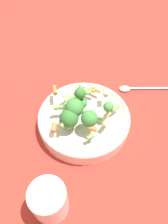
% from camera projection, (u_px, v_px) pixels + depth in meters
% --- Properties ---
extents(ground_plane, '(3.00, 3.00, 0.00)m').
position_uv_depth(ground_plane, '(84.00, 124.00, 0.62)').
color(ground_plane, '#B72D23').
extents(bowl, '(0.25, 0.25, 0.04)m').
position_uv_depth(bowl, '(84.00, 119.00, 0.60)').
color(bowl, beige).
rests_on(bowl, ground_plane).
extents(pasta_salad, '(0.19, 0.19, 0.07)m').
position_uv_depth(pasta_salad, '(79.00, 110.00, 0.55)').
color(pasta_salad, '#8CB766').
rests_on(pasta_salad, bowl).
extents(cup, '(0.08, 0.08, 0.09)m').
position_uv_depth(cup, '(49.00, 200.00, 0.45)').
color(cup, silver).
rests_on(cup, ground_plane).
extents(spoon, '(0.15, 0.14, 0.01)m').
position_uv_depth(spoon, '(137.00, 88.00, 0.70)').
color(spoon, silver).
rests_on(spoon, ground_plane).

